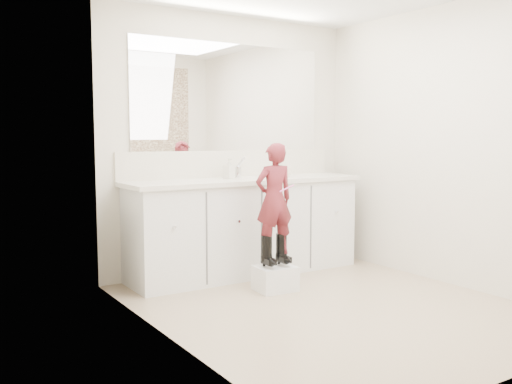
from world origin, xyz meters
TOP-DOWN VIEW (x-y plane):
  - floor at (0.00, 0.00)m, footprint 3.00×3.00m
  - wall_back at (0.00, 1.50)m, footprint 2.60×0.00m
  - wall_left at (-1.30, 0.00)m, footprint 0.00×3.00m
  - wall_right at (1.30, 0.00)m, footprint 0.00×3.00m
  - vanity_cabinet at (0.00, 1.23)m, footprint 2.20×0.55m
  - countertop at (0.00, 1.21)m, footprint 2.28×0.58m
  - backsplash at (0.00, 1.49)m, footprint 2.28×0.03m
  - mirror at (0.00, 1.49)m, footprint 2.00×0.02m
  - faucet at (0.00, 1.38)m, footprint 0.08×0.08m
  - cup at (0.40, 1.15)m, footprint 0.14×0.14m
  - soap_bottle at (-0.13, 1.29)m, footprint 0.10×0.10m
  - step_stool at (-0.10, 0.59)m, footprint 0.34×0.29m
  - boot_left at (-0.18, 0.61)m, footprint 0.11×0.18m
  - boot_right at (-0.03, 0.61)m, footprint 0.11×0.18m
  - toddler at (-0.10, 0.61)m, footprint 0.35×0.25m
  - toothbrush at (-0.03, 0.53)m, footprint 0.14×0.02m

SIDE VIEW (x-z plane):
  - floor at x=0.00m, z-range 0.00..0.00m
  - step_stool at x=-0.10m, z-range 0.00..0.20m
  - boot_left at x=-0.18m, z-range 0.20..0.47m
  - boot_right at x=-0.03m, z-range 0.20..0.47m
  - vanity_cabinet at x=0.00m, z-range 0.00..0.85m
  - toddler at x=-0.10m, z-range 0.30..1.22m
  - toothbrush at x=-0.03m, z-range 0.82..0.88m
  - countertop at x=0.00m, z-range 0.85..0.89m
  - cup at x=0.40m, z-range 0.89..0.99m
  - faucet at x=0.00m, z-range 0.89..0.99m
  - soap_bottle at x=-0.13m, z-range 0.89..1.07m
  - backsplash at x=0.00m, z-range 0.89..1.14m
  - wall_back at x=0.00m, z-range -0.10..2.50m
  - wall_left at x=-1.30m, z-range -0.30..2.70m
  - wall_right at x=1.30m, z-range -0.30..2.70m
  - mirror at x=0.00m, z-range 1.14..2.14m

